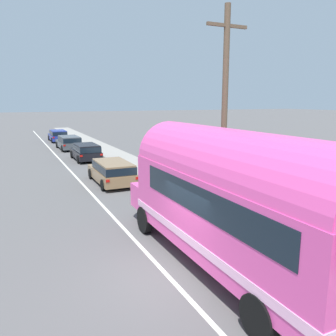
{
  "coord_description": "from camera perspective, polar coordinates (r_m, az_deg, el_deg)",
  "views": [
    {
      "loc": [
        -3.77,
        -7.99,
        4.88
      ],
      "look_at": [
        1.63,
        3.53,
        2.36
      ],
      "focal_mm": 36.53,
      "sensor_mm": 36.0,
      "label": 1
    }
  ],
  "objects": [
    {
      "name": "utility_pole",
      "position": [
        14.06,
        9.4,
        9.18
      ],
      "size": [
        1.8,
        0.24,
        8.5
      ],
      "color": "brown",
      "rests_on": "ground"
    },
    {
      "name": "ground_plane",
      "position": [
        10.1,
        0.13,
        -17.72
      ],
      "size": [
        300.0,
        300.0,
        0.0
      ],
      "primitive_type": "plane",
      "color": "#565454"
    },
    {
      "name": "car_lead",
      "position": [
        20.49,
        -9.26,
        -0.44
      ],
      "size": [
        2.07,
        4.68,
        1.37
      ],
      "color": "olive",
      "rests_on": "ground"
    },
    {
      "name": "car_second",
      "position": [
        29.02,
        -13.51,
        2.79
      ],
      "size": [
        1.97,
        4.31,
        1.37
      ],
      "color": "black",
      "rests_on": "ground"
    },
    {
      "name": "lane_markings",
      "position": [
        21.27,
        -9.74,
        -2.22
      ],
      "size": [
        3.66,
        80.0,
        0.01
      ],
      "color": "silver",
      "rests_on": "ground"
    },
    {
      "name": "painted_bus",
      "position": [
        9.44,
        12.03,
        -4.91
      ],
      "size": [
        2.6,
        11.01,
        4.12
      ],
      "color": "#EA4C9E",
      "rests_on": "ground"
    },
    {
      "name": "car_third",
      "position": [
        35.97,
        -16.18,
        4.23
      ],
      "size": [
        2.11,
        4.68,
        1.37
      ],
      "color": "#474C51",
      "rests_on": "ground"
    },
    {
      "name": "car_fourth",
      "position": [
        43.47,
        -17.88,
        5.26
      ],
      "size": [
        1.95,
        4.54,
        1.37
      ],
      "color": "navy",
      "rests_on": "ground"
    },
    {
      "name": "sidewalk_slab",
      "position": [
        20.5,
        0.34,
        -2.36
      ],
      "size": [
        2.53,
        90.0,
        0.15
      ],
      "primitive_type": "cube",
      "color": "gray",
      "rests_on": "ground"
    }
  ]
}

